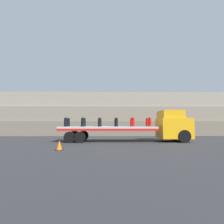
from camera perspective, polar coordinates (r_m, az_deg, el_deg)
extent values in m
plane|color=#2D2D30|center=(16.32, -1.35, -9.62)|extent=(120.00, 120.00, 0.00)
cube|color=#706656|center=(25.13, -1.23, -5.34)|extent=(60.00, 3.00, 2.02)
cube|color=gray|center=(25.31, -1.22, -0.75)|extent=(60.00, 3.00, 2.02)
cube|color=gray|center=(25.66, -1.22, 3.75)|extent=(60.00, 3.00, 2.02)
cube|color=orange|center=(17.33, 19.42, -5.00)|extent=(2.75, 2.52, 1.84)
cube|color=orange|center=(17.25, 18.47, -0.80)|extent=(1.93, 2.32, 0.70)
cube|color=black|center=(17.60, 21.71, -3.73)|extent=(1.10, 2.22, 1.03)
cylinder|color=black|center=(16.42, 22.54, -7.35)|extent=(1.10, 0.28, 1.10)
cylinder|color=black|center=(18.64, 19.57, -6.99)|extent=(1.10, 0.28, 1.10)
cube|color=#B2B2B7|center=(16.24, -1.34, -5.04)|extent=(8.77, 2.41, 0.17)
cube|color=red|center=(15.08, -1.36, -5.81)|extent=(8.77, 0.08, 0.20)
cube|color=red|center=(17.41, -1.32, -5.57)|extent=(8.77, 0.08, 0.20)
cylinder|color=black|center=(15.37, -10.48, -8.10)|extent=(0.96, 0.30, 0.96)
cylinder|color=black|center=(17.56, -9.29, -7.60)|extent=(0.96, 0.30, 0.96)
cylinder|color=black|center=(15.54, -13.71, -8.01)|extent=(0.96, 0.30, 0.96)
cylinder|color=black|center=(17.71, -12.12, -7.53)|extent=(0.96, 0.30, 0.96)
cylinder|color=black|center=(16.18, -14.92, -4.56)|extent=(0.36, 0.36, 0.03)
cylinder|color=black|center=(16.18, -14.90, -3.50)|extent=(0.29, 0.29, 0.63)
sphere|color=black|center=(16.18, -14.88, -2.17)|extent=(0.27, 0.27, 0.27)
cylinder|color=black|center=(15.98, -15.07, -3.23)|extent=(0.13, 0.13, 0.13)
cylinder|color=black|center=(16.38, -14.72, -3.25)|extent=(0.13, 0.13, 0.13)
cylinder|color=black|center=(17.21, -14.07, -4.54)|extent=(0.36, 0.36, 0.03)
cylinder|color=black|center=(17.21, -14.05, -3.54)|extent=(0.29, 0.29, 0.63)
sphere|color=black|center=(17.22, -14.03, -2.29)|extent=(0.27, 0.27, 0.27)
cylinder|color=black|center=(17.01, -14.21, -3.28)|extent=(0.13, 0.13, 0.13)
cylinder|color=black|center=(17.41, -13.90, -3.30)|extent=(0.13, 0.13, 0.13)
cylinder|color=black|center=(15.88, -9.59, -4.66)|extent=(0.36, 0.36, 0.03)
cylinder|color=black|center=(15.88, -9.58, -3.58)|extent=(0.29, 0.29, 0.63)
sphere|color=black|center=(15.89, -9.57, -2.22)|extent=(0.27, 0.27, 0.27)
cylinder|color=black|center=(15.68, -9.69, -3.29)|extent=(0.13, 0.13, 0.13)
cylinder|color=black|center=(16.09, -9.47, -3.31)|extent=(0.13, 0.13, 0.13)
cylinder|color=black|center=(16.93, -9.06, -4.62)|extent=(0.36, 0.36, 0.03)
cylinder|color=black|center=(16.93, -9.05, -3.61)|extent=(0.29, 0.29, 0.63)
sphere|color=black|center=(16.94, -9.03, -2.33)|extent=(0.27, 0.27, 0.27)
cylinder|color=black|center=(16.73, -9.14, -3.34)|extent=(0.13, 0.13, 0.13)
cylinder|color=black|center=(17.14, -8.95, -3.36)|extent=(0.13, 0.13, 0.13)
cylinder|color=black|center=(15.73, -4.11, -4.71)|extent=(0.36, 0.36, 0.03)
cylinder|color=black|center=(15.73, -4.11, -3.62)|extent=(0.29, 0.29, 0.63)
sphere|color=black|center=(15.74, -4.10, -2.25)|extent=(0.27, 0.27, 0.27)
cylinder|color=black|center=(15.52, -4.15, -3.33)|extent=(0.13, 0.13, 0.13)
cylinder|color=black|center=(15.94, -4.07, -3.35)|extent=(0.13, 0.13, 0.13)
cylinder|color=black|center=(16.79, -3.92, -4.67)|extent=(0.36, 0.36, 0.03)
cylinder|color=black|center=(16.79, -3.92, -3.64)|extent=(0.29, 0.29, 0.63)
sphere|color=black|center=(16.80, -3.91, -2.36)|extent=(0.27, 0.27, 0.27)
cylinder|color=black|center=(16.58, -3.95, -3.38)|extent=(0.13, 0.13, 0.13)
cylinder|color=black|center=(17.00, -3.88, -3.39)|extent=(0.13, 0.13, 0.13)
cylinder|color=black|center=(15.72, 1.42, -4.72)|extent=(0.36, 0.36, 0.03)
cylinder|color=black|center=(15.72, 1.42, -3.63)|extent=(0.29, 0.29, 0.63)
sphere|color=black|center=(15.73, 1.42, -2.26)|extent=(0.27, 0.27, 0.27)
cylinder|color=black|center=(15.51, 1.45, -3.34)|extent=(0.13, 0.13, 0.13)
cylinder|color=black|center=(15.93, 1.39, -3.36)|extent=(0.13, 0.13, 0.13)
cylinder|color=black|center=(16.78, 1.27, -4.67)|extent=(0.36, 0.36, 0.03)
cylinder|color=black|center=(16.78, 1.26, -3.65)|extent=(0.29, 0.29, 0.63)
sphere|color=black|center=(16.79, 1.26, -2.37)|extent=(0.27, 0.27, 0.27)
cylinder|color=black|center=(16.58, 1.29, -3.39)|extent=(0.13, 0.13, 0.13)
cylinder|color=black|center=(16.99, 1.24, -3.40)|extent=(0.13, 0.13, 0.13)
cylinder|color=red|center=(15.86, 6.91, -4.68)|extent=(0.36, 0.36, 0.03)
cylinder|color=red|center=(15.86, 6.90, -3.60)|extent=(0.29, 0.29, 0.63)
sphere|color=red|center=(15.87, 6.89, -2.24)|extent=(0.27, 0.27, 0.27)
cylinder|color=red|center=(15.65, 7.01, -3.32)|extent=(0.13, 0.13, 0.13)
cylinder|color=red|center=(16.07, 6.80, -3.34)|extent=(0.13, 0.13, 0.13)
cylinder|color=red|center=(16.91, 6.41, -4.65)|extent=(0.36, 0.36, 0.03)
cylinder|color=red|center=(16.91, 6.41, -3.63)|extent=(0.29, 0.29, 0.63)
sphere|color=red|center=(16.92, 6.40, -2.36)|extent=(0.27, 0.27, 0.27)
cylinder|color=red|center=(16.71, 6.50, -3.37)|extent=(0.13, 0.13, 0.13)
cylinder|color=red|center=(17.12, 6.31, -3.38)|extent=(0.13, 0.13, 0.13)
cylinder|color=red|center=(16.14, 12.26, -4.61)|extent=(0.36, 0.36, 0.03)
cylinder|color=red|center=(16.14, 12.24, -3.55)|extent=(0.29, 0.29, 0.63)
sphere|color=red|center=(16.14, 12.22, -2.21)|extent=(0.27, 0.27, 0.27)
cylinder|color=red|center=(15.94, 12.41, -3.27)|extent=(0.13, 0.13, 0.13)
cylinder|color=red|center=(16.34, 12.07, -3.29)|extent=(0.13, 0.13, 0.13)
cylinder|color=red|center=(17.17, 11.44, -4.58)|extent=(0.36, 0.36, 0.03)
cylinder|color=red|center=(17.17, 11.43, -3.58)|extent=(0.29, 0.29, 0.63)
sphere|color=red|center=(17.18, 11.41, -2.33)|extent=(0.27, 0.27, 0.27)
cylinder|color=red|center=(16.97, 11.58, -3.32)|extent=(0.13, 0.13, 0.13)
cylinder|color=red|center=(17.38, 11.28, -3.34)|extent=(0.13, 0.13, 0.13)
cube|color=yellow|center=(16.26, 1.34, -1.81)|extent=(0.05, 2.61, 0.01)
cube|color=yellow|center=(16.40, 6.63, -1.81)|extent=(0.05, 2.61, 0.01)
cube|color=yellow|center=(16.67, 11.80, -1.78)|extent=(0.05, 2.61, 0.01)
cube|color=black|center=(11.45, -16.88, -11.78)|extent=(0.47, 0.47, 0.03)
cone|color=orange|center=(11.41, -16.85, -10.29)|extent=(0.36, 0.36, 0.57)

